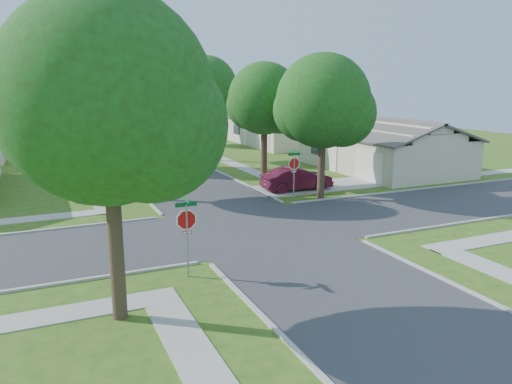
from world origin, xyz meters
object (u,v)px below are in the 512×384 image
object	(u,v)px
car_curb_west	(122,144)
car_driveway	(297,179)
stop_sign_sw	(187,223)
tree_e_mid	(207,90)
stop_sign_ne	(294,166)
tree_w_near	(120,96)
tree_w_mid	(95,88)
tree_ne_corner	(324,105)
tree_e_near	(265,102)
tree_sw_corner	(109,108)
car_curb_east	(152,136)
tree_e_far	(170,90)
house_ne_far	(280,131)
tree_w_far	(81,96)
house_ne_near	(381,151)

from	to	relation	value
car_curb_west	car_driveway	bearing A→B (deg)	98.99
stop_sign_sw	tree_e_mid	size ratio (longest dim) A/B	0.32
stop_sign_ne	tree_w_near	bearing A→B (deg)	155.26
stop_sign_ne	tree_e_mid	world-z (taller)	tree_e_mid
tree_w_mid	tree_ne_corner	xyz separation A→B (m)	(11.00, -16.80, -0.90)
tree_ne_corner	car_curb_west	distance (m)	28.57
tree_w_mid	tree_e_near	bearing A→B (deg)	-51.95
tree_e_near	tree_sw_corner	distance (m)	20.12
stop_sign_sw	tree_w_near	distance (m)	14.30
tree_e_near	tree_w_mid	distance (m)	15.26
tree_e_near	car_curb_east	distance (m)	28.77
tree_e_far	car_curb_east	size ratio (longest dim) A/B	2.21
tree_e_near	tree_ne_corner	bearing A→B (deg)	-71.47
tree_w_mid	car_driveway	world-z (taller)	tree_w_mid
stop_sign_sw	car_curb_east	bearing A→B (deg)	79.35
tree_e_far	house_ne_far	bearing A→B (deg)	-24.03
tree_w_far	car_driveway	xyz separation A→B (m)	(10.65, -27.30, -4.74)
stop_sign_sw	tree_e_far	world-z (taller)	tree_e_far
stop_sign_sw	car_curb_west	bearing A→B (deg)	84.45
tree_e_far	tree_e_mid	bearing A→B (deg)	-89.98
tree_e_mid	tree_ne_corner	world-z (taller)	tree_e_mid
tree_e_near	tree_e_mid	size ratio (longest dim) A/B	0.90
tree_e_near	car_driveway	size ratio (longest dim) A/B	1.78
tree_w_near	car_curb_east	size ratio (longest dim) A/B	2.27
tree_w_near	house_ne_near	size ratio (longest dim) A/B	0.66
car_curb_west	tree_w_far	bearing A→B (deg)	-45.41
tree_e_near	tree_e_mid	distance (m)	12.02
tree_w_near	car_driveway	size ratio (longest dim) A/B	1.93
stop_sign_sw	tree_e_near	size ratio (longest dim) A/B	0.36
tree_e_mid	tree_w_near	world-z (taller)	tree_e_mid
house_ne_far	tree_sw_corner	bearing A→B (deg)	-123.06
tree_e_near	car_curb_west	xyz separation A→B (m)	(-5.95, 22.30, -5.03)
tree_e_far	tree_w_far	world-z (taller)	tree_e_far
stop_sign_ne	tree_w_far	world-z (taller)	tree_w_far
tree_e_mid	car_curb_east	bearing A→B (deg)	95.46
tree_e_far	tree_w_mid	distance (m)	16.05
tree_sw_corner	car_curb_east	xyz separation A→B (m)	(10.64, 44.29, -5.59)
tree_e_far	tree_w_far	bearing A→B (deg)	-180.00
car_driveway	tree_ne_corner	bearing A→B (deg)	-170.30
stop_sign_sw	stop_sign_ne	bearing A→B (deg)	45.00
tree_e_near	tree_e_mid	xyz separation A→B (m)	(0.01, 12.00, 0.61)
tree_e_near	car_curb_west	distance (m)	23.62
tree_e_mid	house_ne_near	xyz separation A→B (m)	(11.23, -10.01, -4.74)
stop_sign_ne	house_ne_near	world-z (taller)	house_ne_near
tree_w_mid	tree_w_near	bearing A→B (deg)	-90.02
stop_sign_sw	tree_ne_corner	xyz separation A→B (m)	(11.06, 8.91, 3.56)
tree_w_near	car_curb_west	bearing A→B (deg)	81.22
tree_sw_corner	house_ne_far	size ratio (longest dim) A/B	0.70
house_ne_far	car_curb_east	distance (m)	15.27
tree_ne_corner	house_ne_far	world-z (taller)	tree_ne_corner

